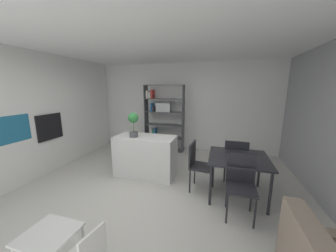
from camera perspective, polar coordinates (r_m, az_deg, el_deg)
ground_plane at (r=3.57m, az=-9.39°, el=-20.74°), size 8.49×8.49×0.00m
ceiling_slab at (r=3.13m, az=-11.22°, el=26.29°), size 6.19×5.92×0.06m
back_partition at (r=5.82m, az=2.71°, el=6.06°), size 6.19×0.06×2.68m
tall_cabinet_run_left at (r=4.91m, az=-39.82°, el=2.31°), size 0.66×5.34×2.68m
cabinet_niche_splashback at (r=4.37m, az=-42.78°, el=-1.32°), size 0.01×1.04×0.51m
built_in_oven at (r=4.91m, az=-33.16°, el=-0.20°), size 0.06×0.62×0.58m
kitchen_island at (r=4.11m, az=-7.02°, el=-9.28°), size 1.31×0.64×0.88m
potted_plant_on_island at (r=3.92m, az=-10.84°, el=1.24°), size 0.22×0.22×0.53m
open_bookshelf at (r=5.60m, az=-2.03°, el=3.00°), size 1.21×0.31×2.02m
child_table at (r=2.54m, az=-33.14°, el=-27.77°), size 0.51×0.47×0.45m
dining_table at (r=3.47m, az=21.23°, el=-10.17°), size 1.00×0.97×0.74m
dining_chair_island_side at (r=3.52m, az=9.22°, el=-11.09°), size 0.47×0.47×0.92m
dining_chair_far at (r=3.98m, az=20.47°, el=-9.16°), size 0.46×0.45×0.90m
dining_chair_near at (r=3.05m, az=21.88°, el=-15.44°), size 0.43×0.44×0.93m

